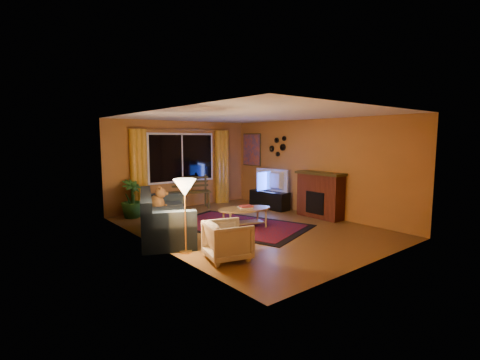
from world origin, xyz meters
TOP-DOWN VIEW (x-y plane):
  - floor at (0.00, 0.00)m, footprint 4.50×6.00m
  - ceiling at (0.00, 0.00)m, footprint 4.50×6.00m
  - wall_back at (0.00, 3.01)m, footprint 4.50×0.02m
  - wall_left at (-2.26, 0.00)m, footprint 0.02×6.00m
  - wall_right at (2.26, 0.00)m, footprint 0.02×6.00m
  - window at (0.00, 2.94)m, footprint 2.00×0.02m
  - curtain_rod at (0.00, 2.90)m, footprint 3.20×0.03m
  - curtain_left at (-1.35, 2.88)m, footprint 0.36×0.36m
  - curtain_right at (1.35, 2.88)m, footprint 0.36×0.36m
  - bench at (-0.13, 2.75)m, footprint 1.66×0.99m
  - potted_plant at (-1.67, 2.59)m, footprint 0.71×0.71m
  - sofa at (-1.79, 0.50)m, footprint 1.78×2.45m
  - dog at (-1.74, 1.01)m, footprint 0.36×0.46m
  - armchair at (-1.64, -1.40)m, footprint 0.80×0.83m
  - floor_lamp at (-2.00, -0.65)m, footprint 0.23×0.23m
  - rug at (-0.10, 0.26)m, footprint 2.85×3.56m
  - coffee_table at (-0.09, 0.02)m, footprint 1.53×1.53m
  - tv_console at (1.84, 1.23)m, footprint 0.52×1.24m
  - television at (1.84, 1.23)m, footprint 0.32×1.11m
  - fireplace at (2.05, -0.40)m, footprint 0.40×1.20m
  - mirror_cluster at (2.21, 1.30)m, footprint 0.06×0.60m
  - painting at (2.22, 2.45)m, footprint 0.04×0.76m

SIDE VIEW (x-z plane):
  - floor at x=0.00m, z-range -0.02..0.00m
  - rug at x=-0.10m, z-range 0.00..0.02m
  - coffee_table at x=-0.09m, z-range 0.00..0.45m
  - bench at x=-0.13m, z-range 0.00..0.48m
  - tv_console at x=1.84m, z-range 0.00..0.50m
  - armchair at x=-1.64m, z-range 0.00..0.71m
  - sofa at x=-1.79m, z-range 0.00..0.91m
  - potted_plant at x=-1.67m, z-range 0.00..0.97m
  - fireplace at x=2.05m, z-range 0.00..1.10m
  - floor_lamp at x=-2.00m, z-range 0.00..1.28m
  - dog at x=-1.74m, z-range 0.45..0.90m
  - television at x=1.84m, z-range 0.50..1.13m
  - curtain_left at x=-1.35m, z-range 0.00..2.24m
  - curtain_right at x=1.35m, z-range 0.00..2.24m
  - wall_back at x=0.00m, z-range 0.00..2.50m
  - wall_left at x=-2.26m, z-range 0.00..2.50m
  - wall_right at x=2.26m, z-range 0.00..2.50m
  - window at x=0.00m, z-range 0.80..2.10m
  - painting at x=2.22m, z-range 1.17..2.13m
  - mirror_cluster at x=2.21m, z-range 1.52..2.08m
  - curtain_rod at x=0.00m, z-range 2.23..2.27m
  - ceiling at x=0.00m, z-range 2.50..2.52m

